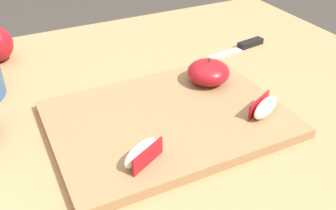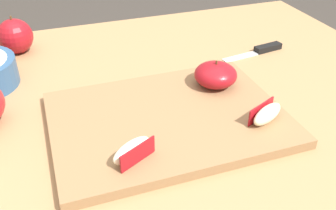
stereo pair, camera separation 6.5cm
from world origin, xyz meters
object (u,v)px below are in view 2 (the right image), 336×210
at_px(apple_half_skin_up, 216,75).
at_px(apple_wedge_left, 267,114).
at_px(paring_knife, 263,49).
at_px(cutting_board, 168,119).
at_px(whole_apple_red_delicious, 15,36).
at_px(apple_wedge_back, 132,151).

bearing_deg(apple_half_skin_up, apple_wedge_left, -78.63).
distance_m(apple_half_skin_up, paring_knife, 0.23).
xyz_separation_m(cutting_board, apple_half_skin_up, (0.12, 0.07, 0.03)).
distance_m(cutting_board, whole_apple_red_delicious, 0.45).
bearing_deg(paring_knife, apple_half_skin_up, -145.20).
xyz_separation_m(apple_wedge_back, paring_knife, (0.39, 0.29, -0.03)).
xyz_separation_m(paring_knife, whole_apple_red_delicious, (-0.55, 0.19, 0.03)).
bearing_deg(apple_wedge_left, paring_knife, 59.17).
xyz_separation_m(apple_half_skin_up, whole_apple_red_delicious, (-0.36, 0.32, 0.00)).
bearing_deg(apple_half_skin_up, cutting_board, -151.19).
relative_size(apple_half_skin_up, apple_wedge_back, 1.14).
relative_size(apple_wedge_back, paring_knife, 0.45).
bearing_deg(apple_wedge_left, cutting_board, 153.69).
bearing_deg(cutting_board, apple_half_skin_up, 28.81).
xyz_separation_m(cutting_board, paring_knife, (0.31, 0.20, -0.00)).
xyz_separation_m(cutting_board, apple_wedge_back, (-0.09, -0.09, 0.02)).
bearing_deg(whole_apple_red_delicious, apple_wedge_back, -72.38).
xyz_separation_m(apple_half_skin_up, apple_wedge_left, (0.03, -0.14, -0.01)).
relative_size(paring_knife, whole_apple_red_delicious, 1.82).
bearing_deg(apple_wedge_back, apple_wedge_left, 4.11).
bearing_deg(apple_half_skin_up, paring_knife, 34.80).
relative_size(apple_half_skin_up, whole_apple_red_delicious, 0.92).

